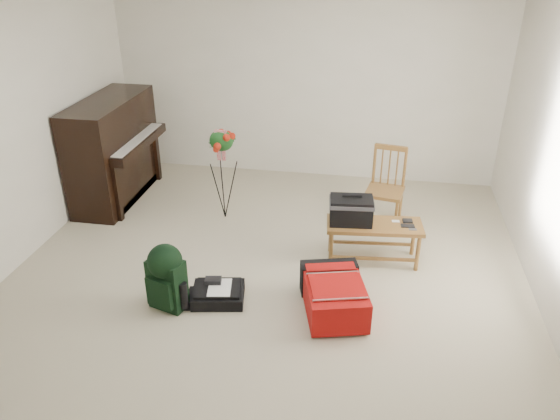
% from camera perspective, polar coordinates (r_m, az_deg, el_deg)
% --- Properties ---
extents(floor, '(5.00, 5.50, 0.01)m').
position_cam_1_polar(floor, '(5.25, -1.72, -7.85)').
color(floor, '#BAB396').
rests_on(floor, ground).
extents(ceiling, '(5.00, 5.50, 0.01)m').
position_cam_1_polar(ceiling, '(4.33, -2.21, 20.35)').
color(ceiling, white).
rests_on(ceiling, wall_back).
extents(wall_back, '(5.00, 0.04, 2.50)m').
position_cam_1_polar(wall_back, '(7.23, 2.66, 13.04)').
color(wall_back, white).
rests_on(wall_back, floor).
extents(piano, '(0.71, 1.50, 1.25)m').
position_cam_1_polar(piano, '(7.01, -16.91, 5.83)').
color(piano, black).
rests_on(piano, floor).
extents(bench, '(0.98, 0.47, 0.73)m').
position_cam_1_polar(bench, '(5.45, 8.22, -0.42)').
color(bench, olive).
rests_on(bench, floor).
extents(dining_chair, '(0.46, 0.46, 0.91)m').
position_cam_1_polar(dining_chair, '(6.20, 10.91, 2.19)').
color(dining_chair, olive).
rests_on(dining_chair, floor).
extents(red_suitcase, '(0.67, 0.85, 0.32)m').
position_cam_1_polar(red_suitcase, '(4.90, 5.73, -8.50)').
color(red_suitcase, red).
rests_on(red_suitcase, floor).
extents(black_duffel, '(0.52, 0.45, 0.19)m').
position_cam_1_polar(black_duffel, '(5.05, -6.48, -8.64)').
color(black_duffel, black).
rests_on(black_duffel, floor).
extents(green_backpack, '(0.36, 0.33, 0.63)m').
position_cam_1_polar(green_backpack, '(4.89, -11.83, -6.57)').
color(green_backpack, black).
rests_on(green_backpack, floor).
extents(flower_stand, '(0.37, 0.37, 1.10)m').
position_cam_1_polar(flower_stand, '(6.25, -5.96, 3.68)').
color(flower_stand, black).
rests_on(flower_stand, floor).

